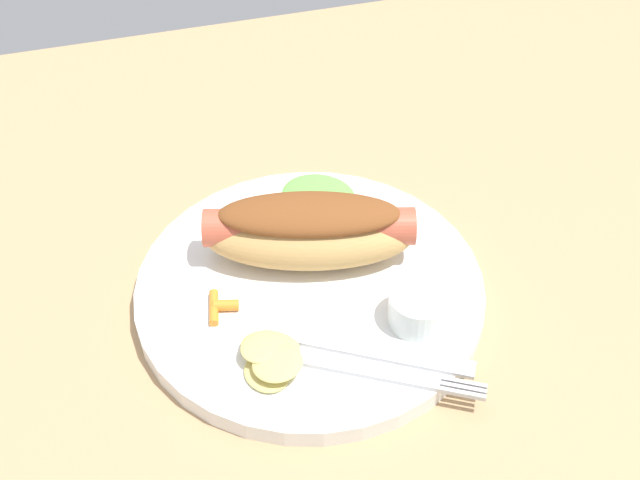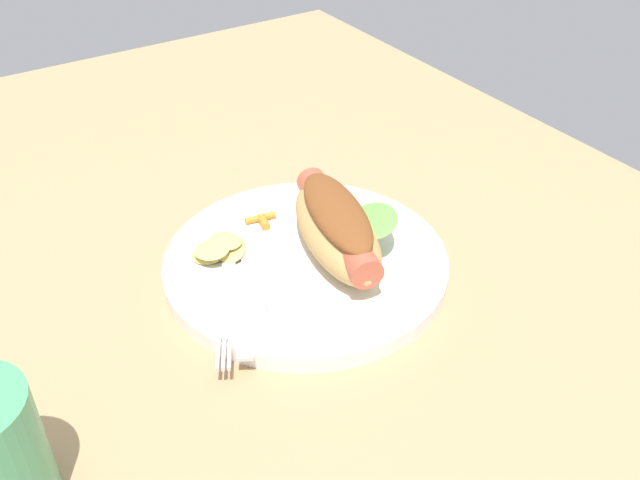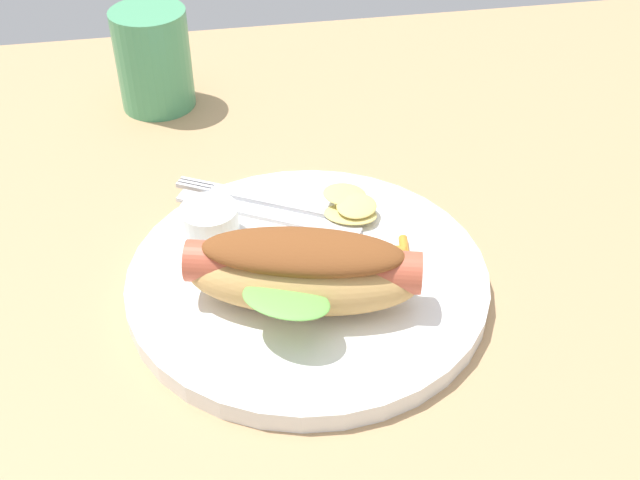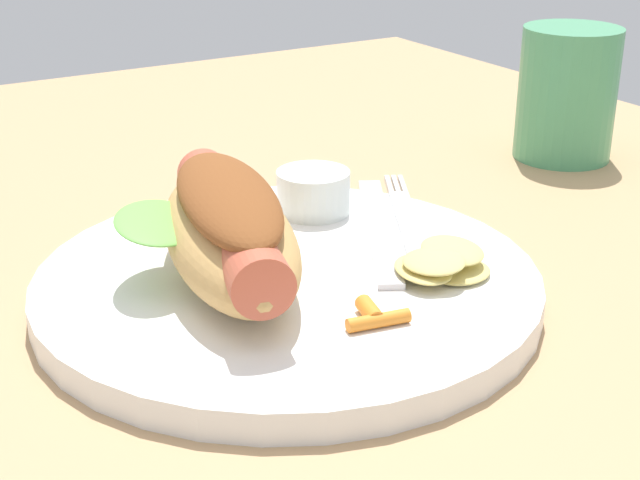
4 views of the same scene
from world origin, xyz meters
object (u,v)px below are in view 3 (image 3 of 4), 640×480
at_px(sauce_ramekin, 210,222).
at_px(knife, 267,214).
at_px(carrot_garnish, 399,251).
at_px(hot_dog, 303,270).
at_px(fork, 261,199).
at_px(plate, 308,280).
at_px(chips_pile, 351,204).
at_px(drinking_cup, 153,59).

bearing_deg(sauce_ramekin, knife, 20.36).
distance_m(knife, carrot_garnish, 0.11).
distance_m(hot_dog, fork, 0.13).
bearing_deg(knife, sauce_ramekin, 50.03).
distance_m(plate, hot_dog, 0.05).
relative_size(plate, chips_pile, 4.30).
bearing_deg(carrot_garnish, drinking_cup, 120.71).
height_order(knife, drinking_cup, drinking_cup).
relative_size(plate, drinking_cup, 2.68).
bearing_deg(chips_pile, drinking_cup, 122.60).
xyz_separation_m(hot_dog, carrot_garnish, (0.08, 0.04, -0.03)).
height_order(chips_pile, drinking_cup, drinking_cup).
bearing_deg(fork, plate, 132.79).
height_order(sauce_ramekin, carrot_garnish, sauce_ramekin).
relative_size(sauce_ramekin, carrot_garnish, 1.41).
distance_m(sauce_ramekin, knife, 0.05).
xyz_separation_m(plate, chips_pile, (0.05, 0.07, 0.02)).
relative_size(plate, fork, 2.03).
bearing_deg(sauce_ramekin, fork, 41.59).
height_order(plate, knife, knife).
xyz_separation_m(plate, carrot_garnish, (0.07, 0.01, 0.01)).
height_order(plate, carrot_garnish, carrot_garnish).
height_order(sauce_ramekin, knife, sauce_ramekin).
relative_size(plate, hot_dog, 1.54).
bearing_deg(hot_dog, plate, -90.27).
height_order(sauce_ramekin, drinking_cup, drinking_cup).
bearing_deg(sauce_ramekin, plate, -39.73).
bearing_deg(sauce_ramekin, carrot_garnish, -19.41).
bearing_deg(fork, sauce_ramekin, 70.62).
bearing_deg(knife, plate, 135.62).
bearing_deg(sauce_ramekin, hot_dog, -55.52).
height_order(plate, fork, fork).
distance_m(chips_pile, drinking_cup, 0.28).
distance_m(sauce_ramekin, carrot_garnish, 0.15).
relative_size(knife, carrot_garnish, 4.90).
bearing_deg(fork, hot_dog, 125.89).
xyz_separation_m(hot_dog, drinking_cup, (-0.10, 0.33, 0.01)).
xyz_separation_m(knife, chips_pile, (0.07, -0.01, 0.01)).
xyz_separation_m(fork, drinking_cup, (-0.08, 0.21, 0.03)).
height_order(fork, carrot_garnish, carrot_garnish).
relative_size(fork, carrot_garnish, 4.12).
xyz_separation_m(hot_dog, knife, (-0.01, 0.10, -0.03)).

